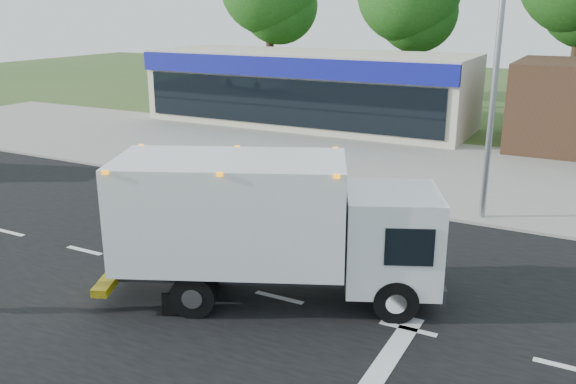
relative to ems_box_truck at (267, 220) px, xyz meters
name	(u,v)px	position (x,y,z in m)	size (l,w,h in m)	color
ground	(279,298)	(0.25, 0.07, -1.87)	(120.00, 120.00, 0.00)	#385123
road_asphalt	(279,298)	(0.25, 0.07, -1.86)	(60.00, 14.00, 0.02)	black
sidewalk	(394,199)	(0.25, 8.27, -1.81)	(60.00, 2.40, 0.12)	gray
parking_apron	(438,164)	(0.25, 14.07, -1.86)	(60.00, 9.00, 0.02)	gray
lane_markings	(306,339)	(1.60, -1.28, -1.85)	(55.20, 7.00, 0.01)	silver
ems_box_truck	(267,220)	(0.00, 0.00, 0.00)	(7.60, 5.04, 3.24)	black
retail_strip_mall	(308,88)	(-8.75, 20.00, 0.14)	(18.00, 6.20, 4.00)	beige
traffic_signal_pole	(474,57)	(2.60, 7.67, 3.05)	(3.51, 0.25, 8.00)	gray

